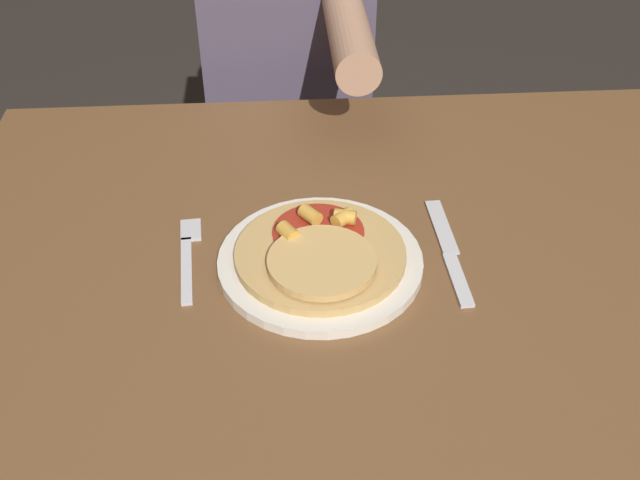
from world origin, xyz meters
TOP-DOWN VIEW (x-y plane):
  - dining_table at (0.00, 0.00)m, footprint 1.14×0.90m
  - plate at (-0.05, 0.00)m, footprint 0.27×0.27m
  - pizza at (-0.05, 0.00)m, footprint 0.22×0.22m
  - fork at (-0.22, 0.03)m, footprint 0.03×0.18m
  - knife at (0.12, 0.01)m, footprint 0.03×0.22m
  - person_diner at (-0.07, 0.66)m, footprint 0.32×0.52m

SIDE VIEW (x-z plane):
  - dining_table at x=0.00m, z-range 0.27..1.03m
  - person_diner at x=-0.07m, z-range 0.10..1.34m
  - fork at x=-0.22m, z-range 0.76..0.76m
  - knife at x=0.12m, z-range 0.76..0.76m
  - plate at x=-0.05m, z-range 0.76..0.77m
  - pizza at x=-0.05m, z-range 0.77..0.80m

